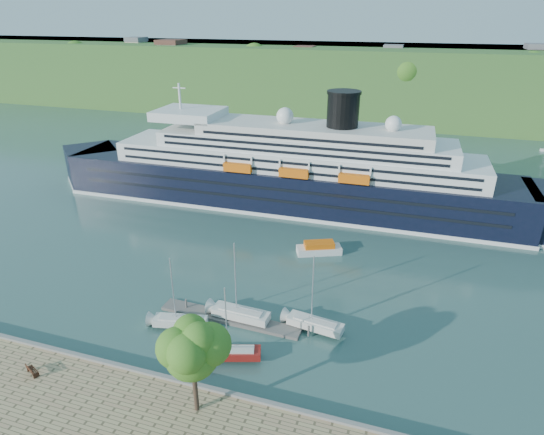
% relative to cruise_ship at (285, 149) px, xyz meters
% --- Properties ---
extents(ground, '(400.00, 400.00, 0.00)m').
position_rel_cruise_ship_xyz_m(ground, '(2.56, -50.08, -11.33)').
color(ground, '#2C4F49').
rests_on(ground, ground).
extents(far_hillside, '(400.00, 50.00, 24.00)m').
position_rel_cruise_ship_xyz_m(far_hillside, '(2.56, 94.92, 0.67)').
color(far_hillside, '#305F26').
rests_on(far_hillside, ground).
extents(quay_coping, '(220.00, 0.50, 0.30)m').
position_rel_cruise_ship_xyz_m(quay_coping, '(2.56, -50.28, -10.18)').
color(quay_coping, slate).
rests_on(quay_coping, promenade).
extents(cruise_ship, '(101.13, 16.26, 22.66)m').
position_rel_cruise_ship_xyz_m(cruise_ship, '(0.00, 0.00, 0.00)').
color(cruise_ship, black).
rests_on(cruise_ship, ground).
extents(park_bench, '(1.93, 1.40, 1.15)m').
position_rel_cruise_ship_xyz_m(park_bench, '(-11.18, -53.85, -9.76)').
color(park_bench, '#4C2515').
rests_on(park_bench, promenade).
extents(promenade_tree, '(6.56, 6.56, 10.87)m').
position_rel_cruise_ship_xyz_m(promenade_tree, '(6.94, -52.86, -4.90)').
color(promenade_tree, '#2D6B1C').
rests_on(promenade_tree, promenade).
extents(floating_pontoon, '(18.31, 2.80, 0.41)m').
position_rel_cruise_ship_xyz_m(floating_pontoon, '(4.10, -38.09, -11.13)').
color(floating_pontoon, slate).
rests_on(floating_pontoon, ground).
extents(sailboat_white_near, '(7.37, 3.41, 9.19)m').
position_rel_cruise_ship_xyz_m(sailboat_white_near, '(-0.99, -41.34, -6.74)').
color(sailboat_white_near, silver).
rests_on(sailboat_white_near, ground).
extents(sailboat_red, '(7.18, 3.93, 8.94)m').
position_rel_cruise_ship_xyz_m(sailboat_red, '(7.13, -44.64, -6.86)').
color(sailboat_red, maroon).
rests_on(sailboat_red, ground).
extents(sailboat_white_far, '(7.69, 3.09, 9.66)m').
position_rel_cruise_ship_xyz_m(sailboat_white_far, '(14.72, -36.98, -6.50)').
color(sailboat_white_far, silver).
rests_on(sailboat_white_far, ground).
extents(tender_launch, '(7.47, 5.06, 1.96)m').
position_rel_cruise_ship_xyz_m(tender_launch, '(11.02, -17.85, -10.35)').
color(tender_launch, orange).
rests_on(tender_launch, ground).
extents(sailboat_extra, '(8.06, 2.60, 10.29)m').
position_rel_cruise_ship_xyz_m(sailboat_extra, '(5.52, -37.86, -6.19)').
color(sailboat_extra, silver).
rests_on(sailboat_extra, ground).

